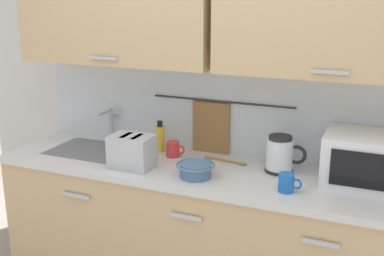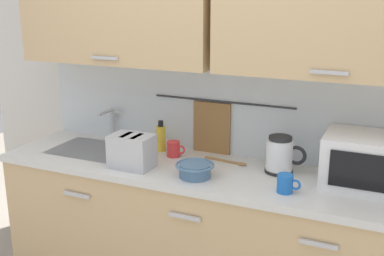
% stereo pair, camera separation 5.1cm
% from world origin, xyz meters
% --- Properties ---
extents(counter_unit, '(2.53, 0.64, 0.90)m').
position_xyz_m(counter_unit, '(-0.01, 0.30, 0.46)').
color(counter_unit, tan).
rests_on(counter_unit, ground).
extents(back_wall_assembly, '(3.70, 0.41, 2.50)m').
position_xyz_m(back_wall_assembly, '(-0.00, 0.53, 1.52)').
color(back_wall_assembly, silver).
rests_on(back_wall_assembly, ground).
extents(sink_faucet, '(0.09, 0.17, 0.22)m').
position_xyz_m(sink_faucet, '(-0.79, 0.53, 1.04)').
color(sink_faucet, '#B2B5BA').
rests_on(sink_faucet, counter_unit).
extents(microwave, '(0.46, 0.35, 0.27)m').
position_xyz_m(microwave, '(0.85, 0.41, 1.04)').
color(microwave, white).
rests_on(microwave, counter_unit).
extents(electric_kettle, '(0.23, 0.16, 0.21)m').
position_xyz_m(electric_kettle, '(0.39, 0.41, 1.00)').
color(electric_kettle, black).
rests_on(electric_kettle, counter_unit).
extents(dish_soap_bottle, '(0.06, 0.06, 0.20)m').
position_xyz_m(dish_soap_bottle, '(-0.39, 0.48, 0.99)').
color(dish_soap_bottle, yellow).
rests_on(dish_soap_bottle, counter_unit).
extents(mug_near_sink, '(0.12, 0.08, 0.09)m').
position_xyz_m(mug_near_sink, '(-0.27, 0.41, 0.95)').
color(mug_near_sink, red).
rests_on(mug_near_sink, counter_unit).
extents(mixing_bowl, '(0.21, 0.21, 0.08)m').
position_xyz_m(mixing_bowl, '(-0.01, 0.15, 0.94)').
color(mixing_bowl, '#4C7093').
rests_on(mixing_bowl, counter_unit).
extents(toaster, '(0.26, 0.17, 0.19)m').
position_xyz_m(toaster, '(-0.40, 0.15, 1.00)').
color(toaster, '#B7BABF').
rests_on(toaster, counter_unit).
extents(mug_by_kettle, '(0.12, 0.08, 0.09)m').
position_xyz_m(mug_by_kettle, '(0.48, 0.15, 0.95)').
color(mug_by_kettle, blue).
rests_on(mug_by_kettle, counter_unit).
extents(wooden_spoon, '(0.28, 0.06, 0.01)m').
position_xyz_m(wooden_spoon, '(0.09, 0.44, 0.91)').
color(wooden_spoon, '#9E7042').
rests_on(wooden_spoon, counter_unit).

